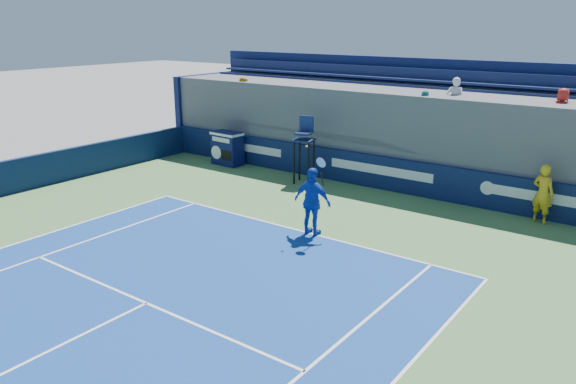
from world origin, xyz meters
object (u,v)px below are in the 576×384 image
Objects in this scene: match_clock at (227,147)px; tennis_player at (313,202)px; ball_person at (543,194)px; umpire_chair at (304,143)px.

tennis_player is (7.40, -4.62, 0.24)m from match_clock.
tennis_player reaches higher than ball_person.
match_clock is (-12.32, -0.26, -0.16)m from ball_person.
umpire_chair is at bearing 21.18° from ball_person.
match_clock is at bearing 148.03° from tennis_player.
ball_person is 0.70× the size of tennis_player.
ball_person is 1.28× the size of match_clock.
tennis_player is at bearing -52.74° from umpire_chair.
tennis_player is (3.25, -4.27, -0.54)m from umpire_chair.
match_clock is 8.73m from tennis_player.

